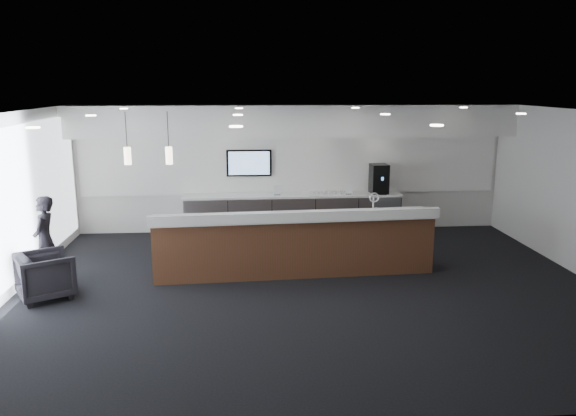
{
  "coord_description": "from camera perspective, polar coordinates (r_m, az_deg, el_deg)",
  "views": [
    {
      "loc": [
        -1.11,
        -9.12,
        3.46
      ],
      "look_at": [
        -0.29,
        1.3,
        1.14
      ],
      "focal_mm": 35.0,
      "sensor_mm": 36.0,
      "label": 1
    }
  ],
  "objects": [
    {
      "name": "cup_2",
      "position": [
        13.08,
        4.86,
        1.61
      ],
      "size": [
        0.12,
        0.12,
        0.09
      ],
      "primitive_type": "imported",
      "rotation": [
        0.0,
        0.0,
        1.29
      ],
      "color": "white",
      "rests_on": "back_credenza"
    },
    {
      "name": "cup_5",
      "position": [
        13.02,
        3.03,
        1.59
      ],
      "size": [
        0.1,
        0.1,
        0.09
      ],
      "primitive_type": "imported",
      "rotation": [
        0.0,
        0.0,
        3.23
      ],
      "color": "white",
      "rests_on": "back_credenza"
    },
    {
      "name": "cup_4",
      "position": [
        13.04,
        3.64,
        1.6
      ],
      "size": [
        0.13,
        0.13,
        0.09
      ],
      "primitive_type": "imported",
      "rotation": [
        0.0,
        0.0,
        2.58
      ],
      "color": "white",
      "rests_on": "back_credenza"
    },
    {
      "name": "cup_0",
      "position": [
        13.13,
        6.07,
        1.63
      ],
      "size": [
        0.09,
        0.09,
        0.09
      ],
      "primitive_type": "imported",
      "color": "white",
      "rests_on": "back_credenza"
    },
    {
      "name": "alcove_panel",
      "position": [
        13.26,
        0.36,
        4.46
      ],
      "size": [
        9.8,
        0.06,
        1.4
      ],
      "primitive_type": "cube",
      "color": "white",
      "rests_on": "back_wall"
    },
    {
      "name": "back_credenza",
      "position": [
        13.15,
        0.48,
        -0.59
      ],
      "size": [
        5.06,
        0.66,
        0.95
      ],
      "color": "gray",
      "rests_on": "ground"
    },
    {
      "name": "wall_tv",
      "position": [
        13.15,
        -3.98,
        4.58
      ],
      "size": [
        1.05,
        0.08,
        0.62
      ],
      "color": "black",
      "rests_on": "back_wall"
    },
    {
      "name": "back_wall",
      "position": [
        13.31,
        0.35,
        4.06
      ],
      "size": [
        10.0,
        0.02,
        3.0
      ],
      "primitive_type": "cube",
      "color": "white",
      "rests_on": "ground"
    },
    {
      "name": "soffit_bulkhead",
      "position": [
        12.74,
        0.53,
        8.88
      ],
      "size": [
        10.0,
        0.9,
        0.7
      ],
      "primitive_type": "cube",
      "color": "white",
      "rests_on": "back_wall"
    },
    {
      "name": "armchair",
      "position": [
        10.09,
        -23.42,
        -6.3
      ],
      "size": [
        1.14,
        1.13,
        0.77
      ],
      "primitive_type": "imported",
      "rotation": [
        0.0,
        0.0,
        2.09
      ],
      "color": "black",
      "rests_on": "ground"
    },
    {
      "name": "info_sign_left",
      "position": [
        12.93,
        -1.11,
        1.84
      ],
      "size": [
        0.17,
        0.04,
        0.23
      ],
      "primitive_type": "cube",
      "rotation": [
        0.0,
        0.0,
        0.09
      ],
      "color": "white",
      "rests_on": "back_credenza"
    },
    {
      "name": "pendant_left",
      "position": [
        10.07,
        -11.86,
        5.37
      ],
      "size": [
        0.12,
        0.12,
        0.3
      ],
      "primitive_type": "cylinder",
      "color": "#FFECC6",
      "rests_on": "ceiling"
    },
    {
      "name": "cup_6",
      "position": [
        13.0,
        2.42,
        1.58
      ],
      "size": [
        0.13,
        0.13,
        0.09
      ],
      "primitive_type": "imported",
      "rotation": [
        0.0,
        0.0,
        3.87
      ],
      "color": "white",
      "rests_on": "back_credenza"
    },
    {
      "name": "ground",
      "position": [
        9.81,
        2.32,
        -8.12
      ],
      "size": [
        10.0,
        10.0,
        0.0
      ],
      "primitive_type": "plane",
      "color": "black",
      "rests_on": "ground"
    },
    {
      "name": "info_sign_right",
      "position": [
        13.09,
        6.22,
        1.88
      ],
      "size": [
        0.16,
        0.05,
        0.22
      ],
      "primitive_type": "cube",
      "rotation": [
        0.0,
        0.0,
        -0.16
      ],
      "color": "white",
      "rests_on": "back_credenza"
    },
    {
      "name": "ceiling_can_lights",
      "position": [
        9.2,
        2.49,
        9.47
      ],
      "size": [
        7.0,
        5.0,
        0.02
      ],
      "primitive_type": null,
      "color": "white",
      "rests_on": "ceiling"
    },
    {
      "name": "cup_1",
      "position": [
        13.1,
        5.46,
        1.62
      ],
      "size": [
        0.13,
        0.13,
        0.09
      ],
      "primitive_type": "imported",
      "rotation": [
        0.0,
        0.0,
        0.65
      ],
      "color": "white",
      "rests_on": "back_credenza"
    },
    {
      "name": "pendant_right",
      "position": [
        10.19,
        -15.78,
        5.24
      ],
      "size": [
        0.12,
        0.12,
        0.3
      ],
      "primitive_type": "cylinder",
      "color": "#FFECC6",
      "rests_on": "ceiling"
    },
    {
      "name": "cup_3",
      "position": [
        13.06,
        4.25,
        1.61
      ],
      "size": [
        0.12,
        0.12,
        0.09
      ],
      "primitive_type": "imported",
      "rotation": [
        0.0,
        0.0,
        1.94
      ],
      "color": "white",
      "rests_on": "back_credenza"
    },
    {
      "name": "ceiling",
      "position": [
        9.2,
        2.49,
        9.65
      ],
      "size": [
        10.0,
        8.0,
        0.02
      ],
      "primitive_type": "cube",
      "color": "black",
      "rests_on": "back_wall"
    },
    {
      "name": "left_wall",
      "position": [
        10.1,
        -27.03,
        -0.04
      ],
      "size": [
        0.02,
        8.0,
        3.0
      ],
      "primitive_type": "cube",
      "color": "white",
      "rests_on": "ground"
    },
    {
      "name": "window_blinds_wall",
      "position": [
        10.09,
        -26.82,
        -0.04
      ],
      "size": [
        0.04,
        7.36,
        2.55
      ],
      "primitive_type": "cube",
      "color": "silver",
      "rests_on": "left_wall"
    },
    {
      "name": "service_counter",
      "position": [
        10.37,
        0.68,
        -3.61
      ],
      "size": [
        5.22,
        1.14,
        1.49
      ],
      "rotation": [
        0.0,
        0.0,
        0.05
      ],
      "color": "#55321C",
      "rests_on": "ground"
    },
    {
      "name": "lounge_guest",
      "position": [
        10.66,
        -23.46,
        -3.05
      ],
      "size": [
        0.38,
        0.58,
        1.57
      ],
      "primitive_type": "imported",
      "rotation": [
        0.0,
        0.0,
        -1.58
      ],
      "color": "black",
      "rests_on": "ground"
    },
    {
      "name": "coffee_machine",
      "position": [
        13.29,
        9.22,
        2.95
      ],
      "size": [
        0.4,
        0.52,
        0.68
      ],
      "rotation": [
        0.0,
        0.0,
        0.03
      ],
      "color": "black",
      "rests_on": "back_credenza"
    }
  ]
}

